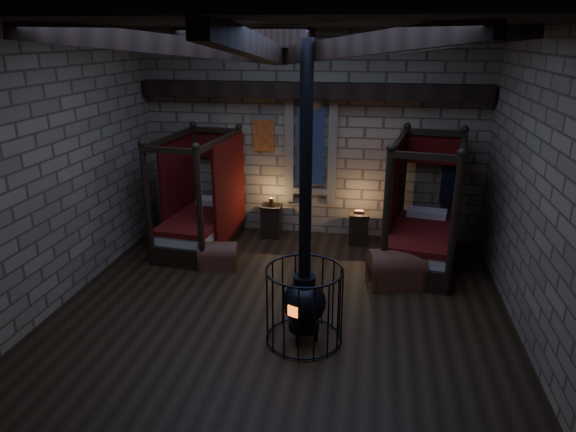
% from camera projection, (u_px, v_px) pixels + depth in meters
% --- Properties ---
extents(room, '(7.02, 7.02, 4.29)m').
position_uv_depth(room, '(281.00, 61.00, 6.84)').
color(room, black).
rests_on(room, ground).
extents(bed_left, '(1.35, 2.26, 2.26)m').
position_uv_depth(bed_left, '(201.00, 219.00, 10.35)').
color(bed_left, black).
rests_on(bed_left, ground).
extents(bed_right, '(1.54, 2.41, 2.36)m').
position_uv_depth(bed_right, '(422.00, 234.00, 9.53)').
color(bed_right, black).
rests_on(bed_right, ground).
extents(trunk_left, '(0.76, 0.55, 0.52)m').
position_uv_depth(trunk_left, '(218.00, 256.00, 9.44)').
color(trunk_left, brown).
rests_on(trunk_left, ground).
extents(trunk_right, '(1.04, 0.79, 0.68)m').
position_uv_depth(trunk_right, '(396.00, 269.00, 8.75)').
color(trunk_right, brown).
rests_on(trunk_right, ground).
extents(nightstand_left, '(0.44, 0.43, 0.86)m').
position_uv_depth(nightstand_left, '(271.00, 220.00, 10.88)').
color(nightstand_left, black).
rests_on(nightstand_left, ground).
extents(nightstand_right, '(0.44, 0.42, 0.72)m').
position_uv_depth(nightstand_right, '(358.00, 228.00, 10.51)').
color(nightstand_right, black).
rests_on(nightstand_right, ground).
extents(stove, '(1.08, 1.08, 4.05)m').
position_uv_depth(stove, '(304.00, 299.00, 7.05)').
color(stove, black).
rests_on(stove, ground).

